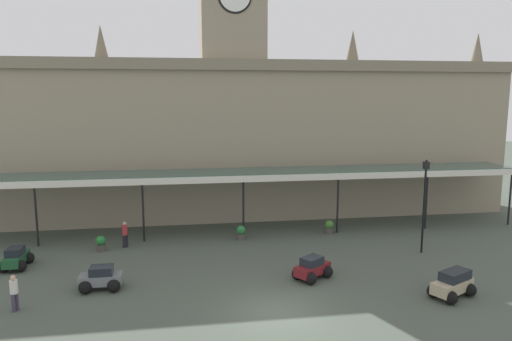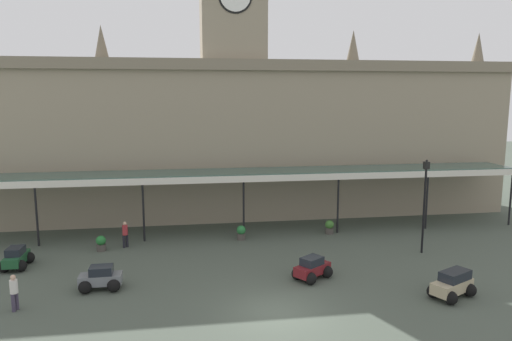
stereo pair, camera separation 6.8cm
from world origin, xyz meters
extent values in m
plane|color=#475045|center=(0.00, 0.00, 0.00)|extent=(140.00, 140.00, 0.00)
cube|color=gray|center=(0.00, 18.35, 6.05)|extent=(43.62, 6.31, 12.10)
cube|color=gray|center=(0.00, 15.05, 11.70)|extent=(43.62, 0.30, 0.80)
cube|color=gray|center=(0.00, 18.35, 15.70)|extent=(4.80, 4.80, 7.19)
cone|color=#6E6554|center=(-9.82, 18.35, 13.40)|extent=(1.10, 1.10, 2.60)
cone|color=#6E6554|center=(9.82, 18.35, 13.40)|extent=(1.10, 1.10, 2.60)
cone|color=#6E6554|center=(20.81, 18.35, 13.40)|extent=(1.10, 1.10, 2.60)
cube|color=#38564C|center=(0.00, 13.00, 4.23)|extent=(39.65, 3.20, 0.16)
cube|color=silver|center=(0.00, 11.40, 4.03)|extent=(39.65, 0.12, 0.44)
cylinder|color=black|center=(-13.22, 11.55, 2.07)|extent=(0.14, 0.14, 4.15)
cylinder|color=black|center=(-6.61, 11.55, 2.07)|extent=(0.14, 0.14, 4.15)
cylinder|color=black|center=(0.00, 11.55, 2.07)|extent=(0.14, 0.14, 4.15)
cylinder|color=black|center=(6.61, 11.55, 2.07)|extent=(0.14, 0.14, 4.15)
cylinder|color=black|center=(13.22, 11.55, 2.07)|extent=(0.14, 0.14, 4.15)
cylinder|color=black|center=(19.83, 11.55, 2.07)|extent=(0.14, 0.14, 4.15)
cube|color=maroon|center=(2.63, 3.61, 0.52)|extent=(2.18, 1.90, 0.50)
cube|color=#1E232B|center=(2.59, 3.58, 0.98)|extent=(1.36, 1.29, 0.42)
sphere|color=black|center=(2.93, 4.35, 0.32)|extent=(0.64, 0.64, 0.64)
sphere|color=black|center=(3.43, 3.63, 0.32)|extent=(0.64, 0.64, 0.64)
sphere|color=black|center=(1.82, 3.58, 0.32)|extent=(0.64, 0.64, 0.64)
sphere|color=black|center=(2.33, 2.86, 0.32)|extent=(0.64, 0.64, 0.64)
cube|color=tan|center=(8.59, 0.37, 0.54)|extent=(2.42, 1.81, 0.55)
cube|color=#1E232B|center=(8.77, 0.45, 1.05)|extent=(1.76, 1.43, 0.45)
sphere|color=black|center=(8.10, -0.38, 0.32)|extent=(0.64, 0.64, 0.64)
sphere|color=black|center=(7.70, 0.42, 0.32)|extent=(0.64, 0.64, 0.64)
sphere|color=black|center=(9.48, 0.31, 0.32)|extent=(0.64, 0.64, 0.64)
sphere|color=black|center=(9.08, 1.11, 0.32)|extent=(0.64, 0.64, 0.64)
cube|color=#1E512D|center=(-13.28, 7.66, 0.52)|extent=(0.91, 2.06, 0.50)
cube|color=#1E232B|center=(-13.28, 7.61, 0.98)|extent=(0.81, 1.11, 0.42)
sphere|color=black|center=(-13.72, 8.34, 0.32)|extent=(0.64, 0.64, 0.64)
sphere|color=black|center=(-12.84, 8.33, 0.32)|extent=(0.64, 0.64, 0.64)
sphere|color=black|center=(-13.73, 6.99, 0.32)|extent=(0.64, 0.64, 0.64)
sphere|color=black|center=(-12.85, 6.98, 0.32)|extent=(0.64, 0.64, 0.64)
cube|color=slate|center=(-8.12, 3.85, 0.52)|extent=(2.06, 0.89, 0.50)
cube|color=#1E232B|center=(-8.07, 3.85, 0.98)|extent=(1.11, 0.81, 0.42)
sphere|color=black|center=(-8.79, 3.41, 0.32)|extent=(0.64, 0.64, 0.64)
sphere|color=black|center=(-8.80, 4.29, 0.32)|extent=(0.64, 0.64, 0.64)
sphere|color=black|center=(-7.44, 3.42, 0.32)|extent=(0.64, 0.64, 0.64)
sphere|color=black|center=(-7.45, 4.30, 0.32)|extent=(0.64, 0.64, 0.64)
cylinder|color=#3F384C|center=(-11.48, 2.08, 0.41)|extent=(0.17, 0.17, 0.82)
cylinder|color=#3F384C|center=(-11.55, 1.87, 0.41)|extent=(0.17, 0.17, 0.82)
cylinder|color=silver|center=(-11.51, 1.97, 1.13)|extent=(0.34, 0.34, 0.62)
sphere|color=tan|center=(-11.51, 1.97, 1.55)|extent=(0.23, 0.23, 0.23)
cylinder|color=black|center=(-7.60, 10.48, 0.41)|extent=(0.17, 0.17, 0.82)
cylinder|color=black|center=(-7.77, 10.35, 0.41)|extent=(0.17, 0.17, 0.82)
cylinder|color=#A52D33|center=(-7.69, 10.41, 1.13)|extent=(0.34, 0.34, 0.62)
sphere|color=tan|center=(-7.69, 10.41, 1.55)|extent=(0.23, 0.23, 0.23)
cylinder|color=black|center=(10.36, 6.63, 2.59)|extent=(0.13, 0.13, 5.19)
cube|color=black|center=(10.36, 6.63, 5.41)|extent=(0.30, 0.30, 0.44)
sphere|color=black|center=(10.36, 6.63, 5.69)|extent=(0.14, 0.14, 0.14)
cylinder|color=#47423D|center=(-0.25, 10.94, 0.21)|extent=(0.56, 0.56, 0.42)
sphere|color=#287538|center=(-0.25, 10.94, 0.66)|extent=(0.60, 0.60, 0.60)
cylinder|color=#47423D|center=(5.97, 11.36, 0.21)|extent=(0.56, 0.56, 0.42)
sphere|color=#3C712D|center=(5.97, 11.36, 0.66)|extent=(0.60, 0.60, 0.60)
cylinder|color=#47423D|center=(-9.10, 9.94, 0.21)|extent=(0.56, 0.56, 0.42)
sphere|color=#236F2F|center=(-9.10, 9.94, 0.66)|extent=(0.60, 0.60, 0.60)
camera|label=1|loc=(-3.93, -19.42, 9.54)|focal=33.32mm
camera|label=2|loc=(-3.86, -19.43, 9.54)|focal=33.32mm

